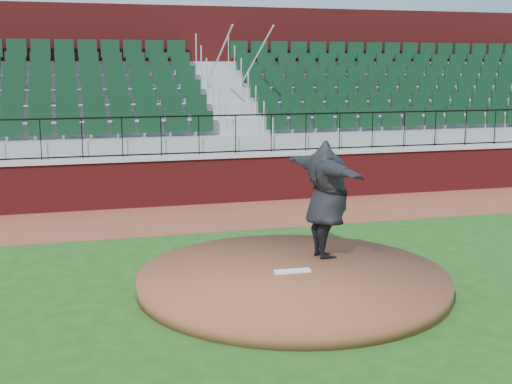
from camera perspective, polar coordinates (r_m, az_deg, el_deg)
ground at (r=11.31m, az=2.06°, el=-7.84°), size 90.00×90.00×0.00m
warning_track at (r=16.35m, az=-3.67°, el=-2.04°), size 34.00×3.20×0.01m
field_wall at (r=17.78m, az=-4.76°, el=0.92°), size 34.00×0.35×1.20m
wall_cap at (r=17.68m, az=-4.79°, el=3.00°), size 34.00×0.45×0.10m
wall_railing at (r=17.62m, az=-4.82°, el=4.77°), size 34.00×0.05×1.00m
seating_stands at (r=20.25m, az=-6.30°, el=6.92°), size 34.00×5.10×4.60m
concourse_wall at (r=23.00m, az=-7.47°, el=8.44°), size 34.00×0.50×5.50m
pitchers_mound at (r=11.18m, az=3.14°, el=-7.40°), size 5.07×5.07×0.25m
pitching_rubber at (r=11.16m, az=3.08°, el=-6.65°), size 0.60×0.17×0.04m
pitcher at (r=11.84m, az=5.94°, el=-0.64°), size 0.99×2.60×2.07m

